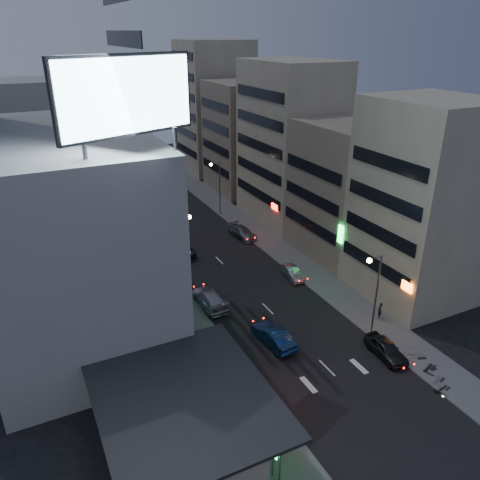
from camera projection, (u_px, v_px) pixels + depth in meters
ground at (358, 399)px, 35.30m from camera, size 180.00×180.00×0.00m
sidewalk_left at (146, 260)px, 56.64m from camera, size 4.00×120.00×0.12m
sidewalk_right at (262, 236)px, 63.06m from camera, size 4.00×120.00×0.12m
food_court at (173, 423)px, 30.55m from camera, size 11.00×13.00×3.88m
white_building at (69, 235)px, 41.17m from camera, size 14.00×24.00×18.00m
shophouse_near at (421, 203)px, 45.82m from camera, size 10.00×11.00×20.00m
shophouse_mid at (349, 189)px, 56.26m from camera, size 11.00×12.00×16.00m
shophouse_far at (290, 143)px, 65.48m from camera, size 10.00×14.00×22.00m
far_left_a at (53, 158)px, 61.84m from camera, size 11.00×10.00×20.00m
far_left_b at (43, 156)px, 73.31m from camera, size 12.00×10.00×15.00m
far_right_a at (245, 137)px, 78.79m from camera, size 11.00×12.00×18.00m
far_right_b at (215, 108)px, 89.23m from camera, size 12.00×12.00×24.00m
billboard at (127, 96)px, 29.38m from camera, size 9.52×3.75×6.20m
street_lamp_right_near at (374, 285)px, 40.39m from camera, size 1.60×0.44×8.02m
street_lamp_left at (182, 241)px, 48.75m from camera, size 1.60×0.44×8.02m
street_lamp_right_far at (217, 181)px, 68.24m from camera, size 1.60×0.44×8.02m
parked_car_right_near at (386, 349)px, 39.69m from camera, size 2.03×4.51×1.51m
parked_car_right_mid at (292, 273)px, 52.38m from camera, size 1.86×4.00×1.27m
parked_car_left at (183, 249)px, 58.00m from camera, size 2.60×5.08×1.37m
parked_car_right_far at (242, 232)px, 62.66m from camera, size 2.60×5.19×1.45m
road_car_blue at (274, 336)px, 41.20m from camera, size 2.17×5.06×1.62m
road_car_silver at (209, 298)px, 47.04m from camera, size 2.36×5.66×1.63m
person at (380, 310)px, 44.78m from camera, size 0.72×0.67×1.65m
scooter_black_a at (447, 379)px, 36.38m from camera, size 0.86×1.78×1.04m
scooter_silver_a at (440, 370)px, 37.29m from camera, size 1.26×1.96×1.14m
scooter_blue at (434, 361)px, 38.41m from camera, size 0.59×1.68×1.02m
scooter_black_b at (431, 357)px, 38.67m from camera, size 1.40×2.17×1.26m
scooter_silver_b at (425, 349)px, 39.67m from camera, size 1.37×2.16×1.25m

